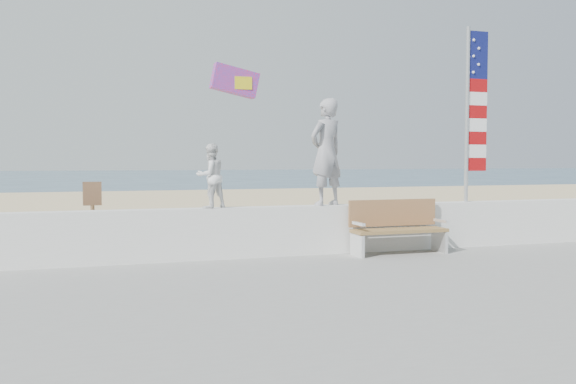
% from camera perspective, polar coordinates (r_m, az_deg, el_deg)
% --- Properties ---
extents(ground, '(220.00, 220.00, 0.00)m').
position_cam_1_polar(ground, '(9.33, 2.27, -8.88)').
color(ground, '#324F65').
rests_on(ground, ground).
extents(sand, '(90.00, 40.00, 0.08)m').
position_cam_1_polar(sand, '(17.95, -7.73, -3.04)').
color(sand, '#D0BA8B').
rests_on(sand, ground).
extents(boardwalk, '(50.00, 12.40, 0.10)m').
position_cam_1_polar(boardwalk, '(5.84, 16.48, -15.00)').
color(boardwalk, gray).
rests_on(boardwalk, sand).
extents(seawall, '(30.00, 0.35, 0.90)m').
position_cam_1_polar(seawall, '(11.10, -1.30, -3.68)').
color(seawall, silver).
rests_on(seawall, boardwalk).
extents(adult, '(0.85, 0.72, 1.98)m').
position_cam_1_polar(adult, '(11.36, 3.62, 3.76)').
color(adult, gray).
rests_on(adult, seawall).
extents(child, '(0.67, 0.61, 1.13)m').
position_cam_1_polar(child, '(10.76, -7.26, 1.50)').
color(child, silver).
rests_on(child, seawall).
extents(bench, '(1.80, 0.57, 1.00)m').
position_cam_1_polar(bench, '(11.54, 10.16, -3.18)').
color(bench, olive).
rests_on(bench, boardwalk).
extents(flag, '(0.50, 0.08, 3.50)m').
position_cam_1_polar(flag, '(12.91, 16.89, 7.63)').
color(flag, silver).
rests_on(flag, seawall).
extents(parafoil_kite, '(1.01, 0.29, 0.69)m').
position_cam_1_polar(parafoil_kite, '(12.54, -4.90, 10.27)').
color(parafoil_kite, '#F91B31').
rests_on(parafoil_kite, ground).
extents(sign, '(0.32, 0.07, 1.46)m').
position_cam_1_polar(sign, '(11.34, -17.82, -2.09)').
color(sign, olive).
rests_on(sign, sand).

